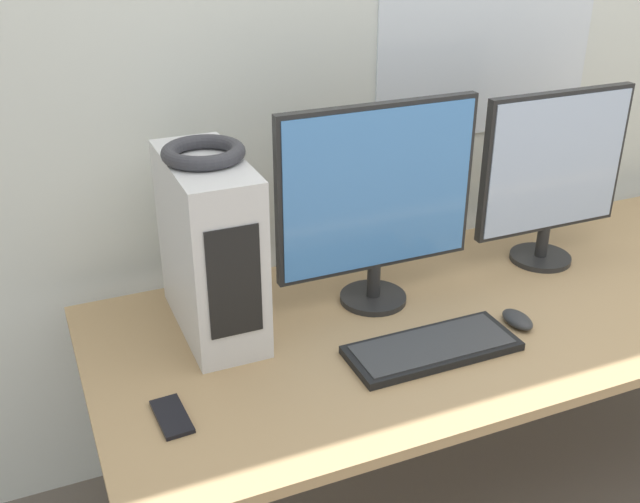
% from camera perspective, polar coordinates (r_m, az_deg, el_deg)
% --- Properties ---
extents(wall_back, '(8.00, 0.07, 2.70)m').
position_cam_1_polar(wall_back, '(2.40, 8.28, 16.69)').
color(wall_back, silver).
rests_on(wall_back, ground_plane).
extents(desk, '(2.35, 0.87, 0.70)m').
position_cam_1_polar(desk, '(2.19, 14.63, -4.18)').
color(desk, tan).
rests_on(desk, ground_plane).
extents(pc_tower, '(0.18, 0.41, 0.46)m').
position_cam_1_polar(pc_tower, '(1.88, -8.36, 0.36)').
color(pc_tower, silver).
rests_on(pc_tower, desk).
extents(headphones, '(0.20, 0.20, 0.04)m').
position_cam_1_polar(headphones, '(1.79, -8.88, 7.48)').
color(headphones, '#333338').
rests_on(headphones, pc_tower).
extents(monitor_main, '(0.55, 0.18, 0.56)m').
position_cam_1_polar(monitor_main, '(1.95, 4.36, 4.11)').
color(monitor_main, black).
rests_on(monitor_main, desk).
extents(monitor_right_near, '(0.48, 0.18, 0.52)m').
position_cam_1_polar(monitor_right_near, '(2.28, 17.33, 5.82)').
color(monitor_right_near, black).
rests_on(monitor_right_near, desk).
extents(keyboard, '(0.43, 0.17, 0.02)m').
position_cam_1_polar(keyboard, '(1.88, 8.54, -7.27)').
color(keyboard, black).
rests_on(keyboard, desk).
extents(mouse, '(0.06, 0.10, 0.03)m').
position_cam_1_polar(mouse, '(2.03, 14.81, -5.03)').
color(mouse, '#2D2D2D').
rests_on(mouse, desk).
extents(cell_phone, '(0.07, 0.14, 0.01)m').
position_cam_1_polar(cell_phone, '(1.69, -11.23, -12.23)').
color(cell_phone, black).
rests_on(cell_phone, desk).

